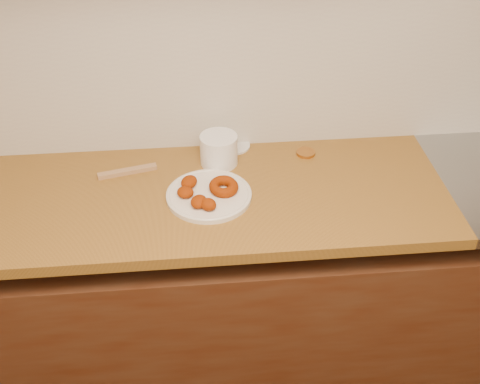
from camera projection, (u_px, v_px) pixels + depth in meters
name	position (u px, v px, depth m)	size (l,w,h in m)	color
wall_back	(288.00, 23.00, 1.98)	(4.00, 0.02, 2.70)	#BBA88C
base_cabinet	(289.00, 294.00, 2.32)	(3.60, 0.60, 0.77)	#4A2E1C
butcher_block	(100.00, 203.00, 1.97)	(2.30, 0.62, 0.04)	olive
backsplash	(287.00, 66.00, 2.06)	(3.60, 0.02, 0.60)	beige
donut_plate	(209.00, 195.00, 1.96)	(0.28, 0.28, 0.02)	silver
ring_donut	(223.00, 187.00, 1.96)	(0.10, 0.10, 0.03)	#812B00
fried_dough_chunks	(195.00, 194.00, 1.92)	(0.14, 0.20, 0.04)	#812B00
plastic_tub	(219.00, 150.00, 2.09)	(0.13, 0.13, 0.11)	white
tub_lid	(233.00, 145.00, 2.21)	(0.12, 0.12, 0.01)	white
brass_jar_lid	(306.00, 153.00, 2.17)	(0.07, 0.07, 0.01)	#B97832
wooden_utensil	(127.00, 171.00, 2.07)	(0.20, 0.02, 0.02)	#A37A50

